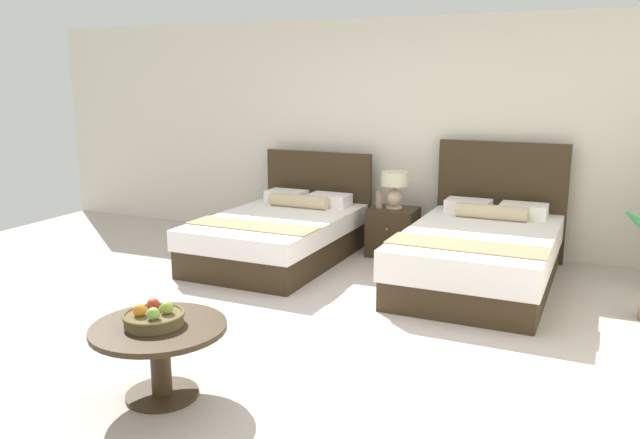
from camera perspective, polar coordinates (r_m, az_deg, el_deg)
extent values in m
cube|color=#BCADA5|center=(5.23, -0.98, -9.45)|extent=(10.03, 9.27, 0.02)
cube|color=beige|center=(7.55, 8.00, 7.58)|extent=(10.03, 0.12, 2.63)
cube|color=#352616|center=(6.94, -3.80, -2.56)|extent=(1.32, 2.06, 0.29)
cube|color=white|center=(6.88, -3.83, -0.55)|extent=(1.36, 2.10, 0.21)
cube|color=#352616|center=(7.77, -0.17, 2.10)|extent=(1.36, 0.09, 1.09)
cube|color=white|center=(7.63, -3.01, 2.09)|extent=(0.47, 0.31, 0.14)
cube|color=white|center=(7.39, 0.86, 1.76)|extent=(0.47, 0.31, 0.14)
cylinder|color=#CCB48C|center=(7.29, -1.93, 1.66)|extent=(0.71, 0.16, 0.15)
cube|color=#9C845E|center=(6.41, -6.08, -0.54)|extent=(1.35, 0.43, 0.01)
cube|color=#352616|center=(6.29, 13.94, -4.61)|extent=(1.34, 2.16, 0.27)
cube|color=white|center=(6.22, 14.07, -2.22)|extent=(1.38, 2.20, 0.27)
cube|color=#352616|center=(7.23, 15.81, 1.63)|extent=(1.38, 0.09, 1.28)
cube|color=white|center=(7.00, 13.12, 1.18)|extent=(0.47, 0.31, 0.14)
cube|color=white|center=(6.91, 17.74, 0.77)|extent=(0.47, 0.31, 0.14)
cylinder|color=#CCB48C|center=(6.72, 15.08, 0.65)|extent=(0.72, 0.17, 0.15)
cube|color=#9C845E|center=(5.60, 12.94, -2.28)|extent=(1.36, 0.45, 0.01)
cube|color=#352616|center=(7.18, 6.53, -1.10)|extent=(0.52, 0.44, 0.54)
sphere|color=tan|center=(6.94, 5.99, -0.86)|extent=(0.02, 0.02, 0.02)
cylinder|color=#CDA88D|center=(7.14, 6.64, 1.10)|extent=(0.18, 0.18, 0.02)
ellipsoid|color=#CDA88D|center=(7.12, 6.66, 1.95)|extent=(0.17, 0.17, 0.19)
cylinder|color=#99844C|center=(7.10, 6.68, 2.88)|extent=(0.02, 0.02, 0.04)
cylinder|color=beige|center=(7.08, 6.70, 3.65)|extent=(0.30, 0.30, 0.15)
cylinder|color=gray|center=(7.11, 5.31, 1.76)|extent=(0.07, 0.07, 0.18)
torus|color=gray|center=(7.09, 5.33, 2.53)|extent=(0.07, 0.07, 0.01)
cylinder|color=#352616|center=(4.25, -13.90, -14.92)|extent=(0.45, 0.45, 0.02)
cylinder|color=#352616|center=(4.16, -14.05, -12.40)|extent=(0.13, 0.13, 0.44)
cylinder|color=#352616|center=(4.07, -14.23, -9.38)|extent=(0.83, 0.83, 0.04)
cylinder|color=brown|center=(4.06, -14.62, -8.66)|extent=(0.36, 0.36, 0.07)
torus|color=brown|center=(4.05, -14.65, -8.22)|extent=(0.38, 0.38, 0.02)
sphere|color=#8DA638|center=(4.04, -13.53, -7.69)|extent=(0.08, 0.08, 0.08)
sphere|color=#B03423|center=(4.12, -14.68, -7.37)|extent=(0.08, 0.08, 0.08)
sphere|color=orange|center=(4.04, -15.82, -7.81)|extent=(0.08, 0.08, 0.08)
sphere|color=#87AE49|center=(3.96, -14.67, -8.16)|extent=(0.08, 0.08, 0.08)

